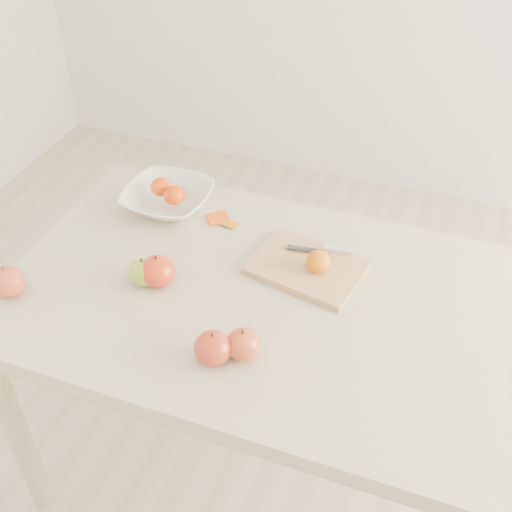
% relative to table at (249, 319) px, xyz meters
% --- Properties ---
extents(ground, '(3.50, 3.50, 0.00)m').
position_rel_table_xyz_m(ground, '(0.00, 0.00, -0.65)').
color(ground, '#C6B293').
rests_on(ground, ground).
extents(table, '(1.20, 0.80, 0.75)m').
position_rel_table_xyz_m(table, '(0.00, 0.00, 0.00)').
color(table, beige).
rests_on(table, ground).
extents(cutting_board, '(0.30, 0.25, 0.02)m').
position_rel_table_xyz_m(cutting_board, '(0.11, 0.12, 0.11)').
color(cutting_board, tan).
rests_on(cutting_board, table).
extents(board_tangerine, '(0.06, 0.06, 0.05)m').
position_rel_table_xyz_m(board_tangerine, '(0.14, 0.11, 0.14)').
color(board_tangerine, '#CC6307').
rests_on(board_tangerine, cutting_board).
extents(fruit_bowl, '(0.25, 0.25, 0.06)m').
position_rel_table_xyz_m(fruit_bowl, '(-0.34, 0.25, 0.13)').
color(fruit_bowl, white).
rests_on(fruit_bowl, table).
extents(bowl_tangerine_near, '(0.06, 0.06, 0.05)m').
position_rel_table_xyz_m(bowl_tangerine_near, '(-0.37, 0.26, 0.16)').
color(bowl_tangerine_near, '#E64208').
rests_on(bowl_tangerine_near, fruit_bowl).
extents(bowl_tangerine_far, '(0.06, 0.06, 0.05)m').
position_rel_table_xyz_m(bowl_tangerine_far, '(-0.31, 0.23, 0.16)').
color(bowl_tangerine_far, '#E63E08').
rests_on(bowl_tangerine_far, fruit_bowl).
extents(orange_peel_a, '(0.07, 0.07, 0.01)m').
position_rel_table_xyz_m(orange_peel_a, '(-0.18, 0.24, 0.10)').
color(orange_peel_a, '#C4440D').
rests_on(orange_peel_a, table).
extents(orange_peel_b, '(0.05, 0.04, 0.01)m').
position_rel_table_xyz_m(orange_peel_b, '(-0.15, 0.23, 0.10)').
color(orange_peel_b, '#CF6A0E').
rests_on(orange_peel_b, table).
extents(paring_knife, '(0.17, 0.05, 0.01)m').
position_rel_table_xyz_m(paring_knife, '(0.16, 0.19, 0.12)').
color(paring_knife, silver).
rests_on(paring_knife, cutting_board).
extents(apple_green, '(0.08, 0.08, 0.07)m').
position_rel_table_xyz_m(apple_green, '(-0.25, -0.06, 0.13)').
color(apple_green, '#799D16').
rests_on(apple_green, table).
extents(apple_red_b, '(0.09, 0.09, 0.08)m').
position_rel_table_xyz_m(apple_red_b, '(-0.22, -0.05, 0.14)').
color(apple_red_b, '#95070E').
rests_on(apple_red_b, table).
extents(apple_red_c, '(0.08, 0.08, 0.07)m').
position_rel_table_xyz_m(apple_red_c, '(0.01, -0.24, 0.14)').
color(apple_red_c, maroon).
rests_on(apple_red_c, table).
extents(apple_red_d, '(0.08, 0.08, 0.08)m').
position_rel_table_xyz_m(apple_red_d, '(-0.54, -0.21, 0.14)').
color(apple_red_d, '#A31D2A').
rests_on(apple_red_d, table).
extents(apple_red_e, '(0.08, 0.08, 0.07)m').
position_rel_table_xyz_m(apple_red_e, '(0.06, -0.20, 0.13)').
color(apple_red_e, maroon).
rests_on(apple_red_e, table).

